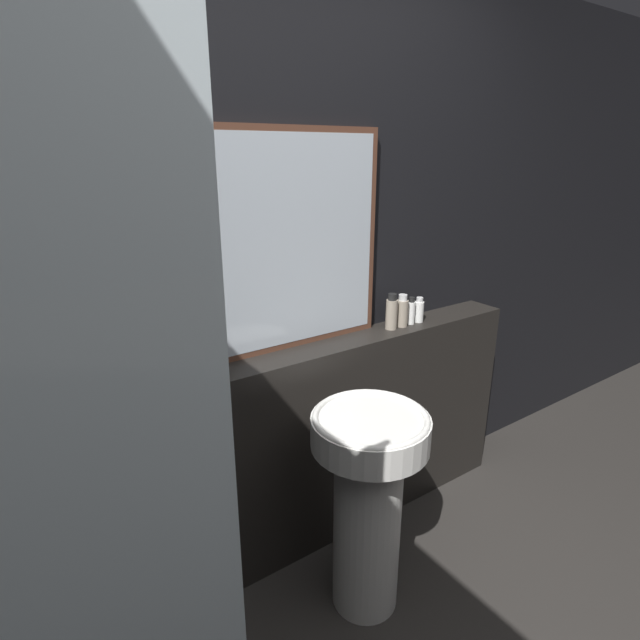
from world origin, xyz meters
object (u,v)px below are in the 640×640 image
shampoo_bottle (392,313)px  body_wash_bottle (419,311)px  conditioner_bottle (402,312)px  mirror (294,243)px  pedestal_sink (368,494)px  lotion_bottle (411,312)px  towel_stack (176,375)px

shampoo_bottle → body_wash_bottle: 0.18m
shampoo_bottle → conditioner_bottle: (0.07, 0.00, -0.01)m
mirror → pedestal_sink: bearing=-89.1°
shampoo_bottle → lotion_bottle: bearing=0.0°
towel_stack → shampoo_bottle: (1.02, 0.00, 0.04)m
lotion_bottle → body_wash_bottle: (0.05, 0.00, -0.00)m
body_wash_bottle → mirror: bearing=173.4°
mirror → lotion_bottle: bearing=-7.1°
mirror → shampoo_bottle: mirror is taller
pedestal_sink → body_wash_bottle: 0.92m
shampoo_bottle → towel_stack: bearing=180.0°
conditioner_bottle → shampoo_bottle: bearing=180.0°
pedestal_sink → towel_stack: size_ratio=5.28×
mirror → shampoo_bottle: (0.47, -0.07, -0.36)m
conditioner_bottle → body_wash_bottle: (0.11, 0.00, -0.01)m
towel_stack → conditioner_bottle: (1.09, 0.00, 0.04)m
lotion_bottle → towel_stack: bearing=180.0°
lotion_bottle → body_wash_bottle: 0.05m
towel_stack → conditioner_bottle: size_ratio=1.05×
shampoo_bottle → lotion_bottle: size_ratio=1.28×
lotion_bottle → body_wash_bottle: size_ratio=1.08×
body_wash_bottle → conditioner_bottle: bearing=180.0°
lotion_bottle → mirror: bearing=172.9°
shampoo_bottle → conditioner_bottle: bearing=0.0°
mirror → body_wash_bottle: 0.76m
shampoo_bottle → mirror: bearing=171.0°
pedestal_sink → towel_stack: bearing=143.2°
conditioner_bottle → body_wash_bottle: 0.11m
shampoo_bottle → lotion_bottle: (0.13, 0.00, -0.02)m
conditioner_bottle → lotion_bottle: size_ratio=1.17×
pedestal_sink → mirror: bearing=90.9°
shampoo_bottle → body_wash_bottle: shampoo_bottle is taller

